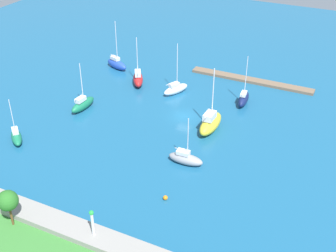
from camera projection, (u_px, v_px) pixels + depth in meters
water at (184, 116)px, 81.51m from camera, size 160.00×160.00×0.00m
pier_dock at (251, 80)px, 93.90m from camera, size 26.03×2.23×0.57m
breakwater at (73, 231)px, 55.39m from camera, size 60.15×3.33×1.58m
harbor_beacon at (92, 221)px, 52.70m from camera, size 0.56×0.56×3.73m
park_tree_east at (8, 201)px, 54.41m from camera, size 2.63×2.63×5.19m
sailboat_green_east_end at (16, 137)px, 73.96m from camera, size 4.97×4.67×7.92m
sailboat_navy_outer_mooring at (244, 99)px, 84.89m from camera, size 2.23×5.77×9.63m
sailboat_white_inner_mooring at (176, 89)px, 88.81m from camera, size 3.97×6.09×10.38m
sailboat_red_off_beacon at (138, 79)px, 92.25m from camera, size 4.90×6.37×10.06m
sailboat_blue_near_pier at (117, 64)px, 99.24m from camera, size 6.30×3.68×10.92m
sailboat_gray_lone_south at (185, 158)px, 68.46m from camera, size 5.59×2.14×8.11m
sailboat_yellow_far_south at (210, 123)px, 76.50m from camera, size 2.71×7.50×11.47m
sailboat_green_along_channel at (83, 104)px, 83.18m from camera, size 2.13×6.29×9.11m
mooring_buoy_orange at (165, 198)px, 61.50m from camera, size 0.66×0.66×0.66m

